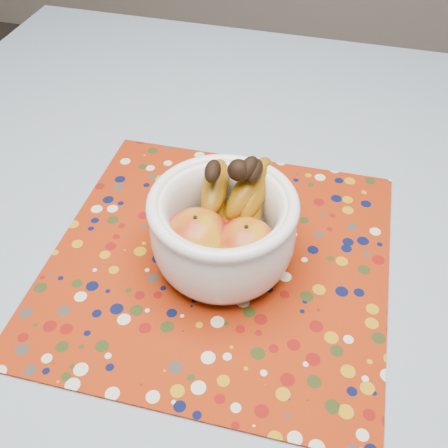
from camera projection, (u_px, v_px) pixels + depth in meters
The scene contains 4 objects.
table at pixel (229, 273), 0.82m from camera, with size 1.20×1.20×0.75m.
tablecloth at pixel (229, 237), 0.76m from camera, with size 1.32×1.32×0.01m, color slate.
placemat at pixel (219, 259), 0.73m from camera, with size 0.46×0.46×0.00m, color maroon.
fruit_bowl at pixel (227, 222), 0.68m from camera, with size 0.19×0.21×0.15m.
Camera 1 is at (0.13, -0.51, 1.31)m, focal length 42.00 mm.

